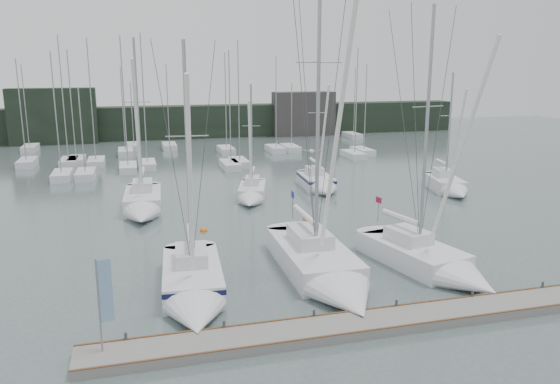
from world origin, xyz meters
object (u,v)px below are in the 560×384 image
Objects in this scene: sailboat_mid_b at (143,205)px; sailboat_mid_e at (449,187)px; sailboat_near_right at (437,265)px; sailboat_mid_c at (251,195)px; sailboat_near_center at (327,273)px; sailboat_near_left at (194,290)px; buoy_a at (204,231)px; sailboat_mid_d at (320,184)px; buoy_b at (306,219)px; dock_banner at (103,296)px.

sailboat_mid_e is (26.70, -0.16, -0.08)m from sailboat_mid_b.
sailboat_near_right is 1.35× the size of sailboat_mid_e.
sailboat_mid_e reaches higher than sailboat_mid_c.
sailboat_mid_e is at bearing 44.47° from sailboat_near_center.
sailboat_near_left reaches higher than buoy_a.
sailboat_mid_b is 1.20× the size of sailboat_mid_d.
sailboat_mid_d is 22.84× the size of buoy_b.
sailboat_near_left is 1.18× the size of sailboat_mid_e.
sailboat_mid_c is 19.20× the size of buoy_a.
buoy_b is (-4.16, -8.84, -0.59)m from sailboat_mid_d.
sailboat_mid_d is at bearing 33.25° from sailboat_mid_c.
dock_banner reaches higher than buoy_a.
dock_banner is at bearing -128.99° from buoy_b.
sailboat_near_center is at bearing 164.72° from sailboat_near_right.
sailboat_near_right is 23.01m from sailboat_mid_b.
sailboat_near_center is 37.56× the size of buoy_b.
buoy_b is (11.67, -4.94, -0.64)m from sailboat_mid_b.
sailboat_near_left is at bearing -119.33° from sailboat_mid_d.
sailboat_near_center reaches higher than sailboat_mid_b.
sailboat_near_center is at bearing 9.91° from dock_banner.
buoy_b is at bearing -52.35° from sailboat_mid_c.
buoy_b is (-3.49, 12.37, -0.58)m from sailboat_near_right.
sailboat_mid_d is at bearing 64.81° from buoy_b.
buoy_b is at bearing 93.47° from sailboat_near_right.
buoy_b is 0.14× the size of dock_banner.
dock_banner is at bearing -126.00° from sailboat_near_left.
dock_banner is (-10.82, -4.73, 2.01)m from sailboat_near_center.
buoy_a is (-22.78, -5.67, -0.56)m from sailboat_mid_e.
sailboat_near_center is 12.38m from buoy_b.
sailboat_mid_d reaches higher than buoy_b.
sailboat_mid_d is 9.78m from buoy_b.
sailboat_near_center is 35.78× the size of buoy_a.
sailboat_near_right is at bearing -74.25° from buoy_b.
sailboat_near_right reaches higher than dock_banner.
sailboat_near_left is at bearing 167.21° from sailboat_near_right.
sailboat_near_right is 21.22m from sailboat_mid_d.
sailboat_near_right is at bearing -45.72° from sailboat_mid_b.
dock_banner is (-17.74, -25.62, 2.04)m from sailboat_mid_d.
sailboat_near_right is at bearing -111.49° from sailboat_mid_e.
sailboat_mid_b is at bearing -162.15° from sailboat_mid_d.
sailboat_mid_e is 23.49m from buoy_a.
sailboat_near_right reaches higher than buoy_a.
sailboat_mid_e is at bearing -16.42° from sailboat_mid_d.
sailboat_near_right is (13.22, -0.12, -0.01)m from sailboat_near_left.
sailboat_mid_d is at bearing 75.92° from sailboat_near_right.
sailboat_mid_e is at bearing 9.62° from sailboat_mid_c.
sailboat_mid_d is at bearing 72.74° from sailboat_near_center.
sailboat_near_right is 17.76m from dock_banner.
sailboat_near_center reaches higher than dock_banner.
sailboat_near_center reaches higher than sailboat_mid_e.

